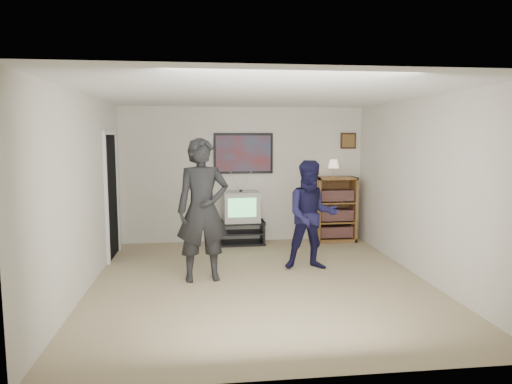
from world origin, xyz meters
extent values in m
cube|color=#8C7759|center=(0.00, 0.00, 0.00)|extent=(4.50, 5.00, 0.01)
cube|color=white|center=(0.00, 0.00, 2.50)|extent=(4.50, 5.00, 0.01)
cube|color=beige|center=(0.00, 2.50, 1.25)|extent=(4.50, 0.01, 2.50)
cube|color=beige|center=(-2.25, 0.00, 1.25)|extent=(0.01, 5.00, 2.50)
cube|color=beige|center=(2.25, 0.00, 1.25)|extent=(0.01, 5.00, 2.50)
cube|color=black|center=(-0.07, 2.23, 0.41)|extent=(0.86, 0.48, 0.04)
cube|color=black|center=(-0.07, 2.23, 0.02)|extent=(0.86, 0.48, 0.04)
cube|color=black|center=(-0.46, 2.23, 0.21)|extent=(0.04, 0.46, 0.43)
cube|color=black|center=(0.33, 2.23, 0.21)|extent=(0.04, 0.46, 0.43)
imported|color=black|center=(-0.77, 0.20, 0.97)|extent=(0.76, 0.55, 1.94)
imported|color=#151334|center=(0.83, 0.54, 0.81)|extent=(0.83, 0.67, 1.62)
cube|color=white|center=(-0.80, 0.36, 1.19)|extent=(0.05, 0.12, 0.03)
cube|color=white|center=(0.86, 0.77, 0.95)|extent=(0.04, 0.12, 0.03)
cube|color=black|center=(0.00, 2.48, 1.65)|extent=(1.10, 0.03, 0.75)
cube|color=white|center=(-0.55, 2.48, 1.95)|extent=(0.28, 0.02, 0.14)
cube|color=black|center=(2.00, 2.48, 1.88)|extent=(0.30, 0.03, 0.30)
cube|color=black|center=(-2.23, 1.60, 1.00)|extent=(0.03, 0.85, 2.00)
camera|label=1|loc=(-0.78, -5.94, 1.97)|focal=32.00mm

